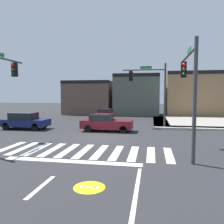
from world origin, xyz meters
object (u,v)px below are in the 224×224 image
Objects in this scene: traffic_signal_southeast at (189,80)px; car_red at (105,115)px; car_maroon at (106,123)px; traffic_signal_northeast at (150,85)px; car_navy at (25,121)px.

car_red is (-7.55, 14.24, -3.24)m from traffic_signal_southeast.
traffic_signal_southeast reaches higher than car_red.
traffic_signal_southeast reaches higher than car_maroon.
traffic_signal_northeast reaches higher than traffic_signal_southeast.
car_navy is at bearing -179.13° from car_maroon.
car_navy is at bearing 64.23° from traffic_signal_southeast.
traffic_signal_northeast is at bearing 48.64° from car_red.
car_maroon is 1.06× the size of car_navy.
car_red is at bearing 27.94° from traffic_signal_southeast.
car_red is (-5.48, 4.82, -3.38)m from traffic_signal_northeast.
car_navy is (-5.86, -7.76, 0.06)m from car_red.
traffic_signal_northeast is 1.46× the size of car_navy.
car_maroon is (1.75, -7.65, 0.01)m from car_red.
traffic_signal_southeast is (2.08, -9.42, -0.14)m from traffic_signal_northeast.
traffic_signal_southeast is 15.23m from car_navy.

